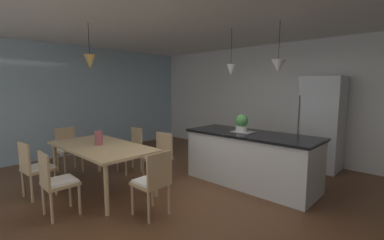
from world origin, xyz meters
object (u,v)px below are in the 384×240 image
(chair_near_left, at_px, (35,167))
(refrigerator, at_px, (321,124))
(chair_far_right, at_px, (159,156))
(chair_window_end, at_px, (68,148))
(potted_plant_on_island, at_px, (242,123))
(vase_on_dining_table, at_px, (99,138))
(chair_near_right, at_px, (56,181))
(dining_table, at_px, (101,149))
(chair_kitchen_end, at_px, (153,181))
(kitchen_island, at_px, (250,158))
(chair_far_left, at_px, (131,148))

(chair_near_left, relative_size, refrigerator, 0.46)
(chair_far_right, bearing_deg, refrigerator, 56.19)
(chair_window_end, bearing_deg, potted_plant_on_island, 33.64)
(chair_window_end, height_order, chair_near_left, same)
(refrigerator, bearing_deg, chair_far_right, -123.81)
(vase_on_dining_table, bearing_deg, potted_plant_on_island, 50.78)
(chair_window_end, height_order, potted_plant_on_island, potted_plant_on_island)
(chair_near_right, bearing_deg, dining_table, 116.83)
(chair_near_left, distance_m, vase_on_dining_table, 1.01)
(dining_table, xyz_separation_m, chair_kitchen_end, (1.35, 0.00, -0.20))
(chair_near_right, height_order, potted_plant_on_island, potted_plant_on_island)
(chair_window_end, xyz_separation_m, kitchen_island, (3.02, 1.88, -0.01))
(kitchen_island, relative_size, vase_on_dining_table, 9.92)
(potted_plant_on_island, bearing_deg, chair_far_right, -135.81)
(chair_window_end, distance_m, chair_far_right, 1.98)
(chair_kitchen_end, relative_size, chair_near_left, 1.00)
(chair_kitchen_end, distance_m, chair_near_left, 1.98)
(dining_table, relative_size, chair_far_right, 2.24)
(kitchen_island, height_order, refrigerator, refrigerator)
(potted_plant_on_island, bearing_deg, chair_window_end, -146.36)
(chair_kitchen_end, relative_size, chair_far_left, 1.00)
(chair_window_end, relative_size, chair_near_left, 1.00)
(chair_window_end, relative_size, potted_plant_on_island, 2.81)
(chair_kitchen_end, relative_size, chair_near_right, 1.00)
(chair_kitchen_end, relative_size, potted_plant_on_island, 2.81)
(dining_table, distance_m, chair_near_left, 0.99)
(chair_kitchen_end, bearing_deg, chair_near_right, -136.42)
(chair_near_left, distance_m, kitchen_island, 3.46)
(chair_far_right, relative_size, chair_near_right, 1.00)
(refrigerator, bearing_deg, chair_kitchen_end, -104.38)
(chair_window_end, bearing_deg, vase_on_dining_table, -0.22)
(chair_far_left, bearing_deg, potted_plant_on_island, 27.94)
(dining_table, relative_size, chair_kitchen_end, 2.24)
(refrigerator, relative_size, potted_plant_on_island, 6.12)
(chair_far_left, bearing_deg, chair_window_end, -136.47)
(chair_kitchen_end, distance_m, chair_far_right, 1.26)
(dining_table, xyz_separation_m, vase_on_dining_table, (-0.06, -0.01, 0.18))
(kitchen_island, distance_m, vase_on_dining_table, 2.59)
(vase_on_dining_table, bearing_deg, chair_near_left, -113.66)
(chair_far_right, bearing_deg, dining_table, -116.72)
(refrigerator, bearing_deg, potted_plant_on_island, -114.62)
(chair_far_left, bearing_deg, dining_table, -63.24)
(kitchen_island, xyz_separation_m, vase_on_dining_table, (-1.73, -1.89, 0.39))
(chair_window_end, relative_size, vase_on_dining_table, 3.81)
(potted_plant_on_island, bearing_deg, dining_table, -128.21)
(chair_near_right, bearing_deg, potted_plant_on_island, 69.19)
(chair_kitchen_end, relative_size, vase_on_dining_table, 3.81)
(refrigerator, distance_m, potted_plant_on_island, 1.90)
(refrigerator, bearing_deg, chair_far_left, -134.63)
(chair_near_right, bearing_deg, vase_on_dining_table, 120.06)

